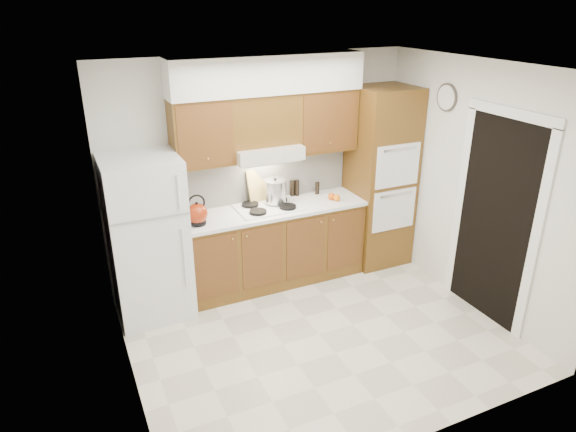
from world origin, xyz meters
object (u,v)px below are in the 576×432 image
(fridge, at_px, (148,238))
(oven_cabinet, at_px, (380,178))
(kettle, at_px, (197,214))
(stock_pot, at_px, (275,191))

(fridge, distance_m, oven_cabinet, 2.86)
(oven_cabinet, xyz_separation_m, kettle, (-2.32, -0.08, -0.04))
(oven_cabinet, relative_size, kettle, 9.94)
(fridge, xyz_separation_m, kettle, (0.52, -0.05, 0.20))
(fridge, relative_size, kettle, 7.77)
(fridge, relative_size, stock_pot, 6.76)
(stock_pot, bearing_deg, oven_cabinet, -4.43)
(fridge, xyz_separation_m, stock_pot, (1.49, 0.14, 0.24))
(kettle, height_order, stock_pot, stock_pot)
(stock_pot, bearing_deg, fridge, -174.64)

